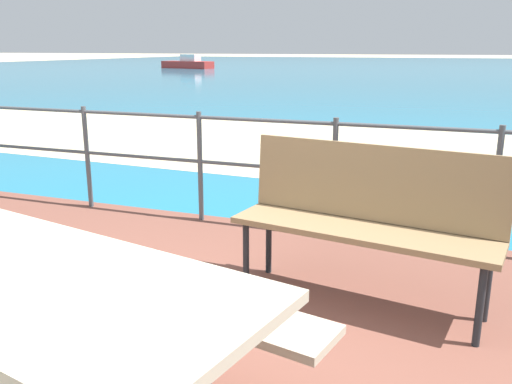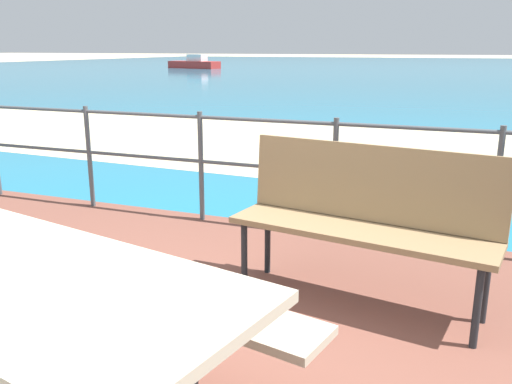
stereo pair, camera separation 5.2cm
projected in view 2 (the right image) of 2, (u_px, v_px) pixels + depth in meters
sea_water at (446, 69)px, 38.41m from camera, size 90.00×90.00×0.01m
beach_strip at (358, 149)px, 8.42m from camera, size 54.16×7.19×0.01m
picnic_table at (32, 319)px, 1.82m from camera, size 1.89×1.71×0.76m
park_bench at (365, 211)px, 3.14m from camera, size 1.58×0.65×0.94m
railing_fence at (265, 157)px, 4.44m from camera, size 5.94×0.04×0.96m
boat_near at (194, 64)px, 40.43m from camera, size 4.78×2.11×1.03m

